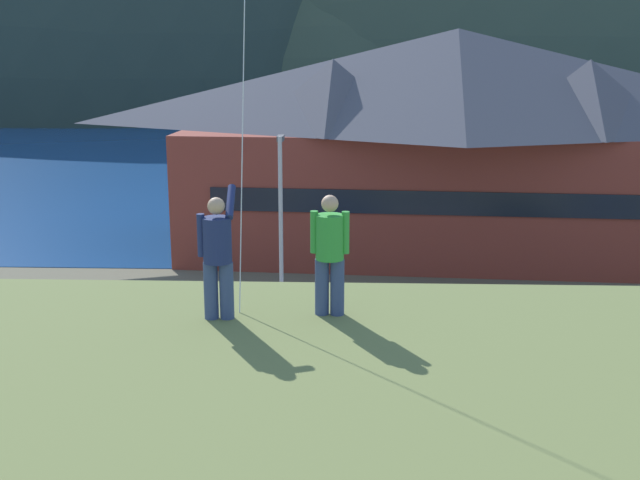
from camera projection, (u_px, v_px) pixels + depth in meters
ground_plane at (249, 460)px, 20.71m from camera, size 600.00×600.00×0.00m
parking_lot_pad at (268, 380)px, 25.55m from camera, size 40.00×20.00×0.10m
bay_water at (324, 154)px, 78.93m from camera, size 360.00×84.00×0.03m
far_hill_east_peak at (122, 107)px, 139.03m from camera, size 108.66×73.57×95.68m
far_hill_center_saddle at (461, 108)px, 137.00m from camera, size 133.88×68.28×64.35m
far_hill_far_shoulder at (615, 112)px, 128.84m from camera, size 148.72×58.74×84.32m
harbor_lodge at (454, 136)px, 40.59m from camera, size 29.56×13.97×11.38m
storage_shed_waterside at (347, 200)px, 44.41m from camera, size 6.41×4.36×4.13m
wharf_dock at (292, 193)px, 56.31m from camera, size 3.20×15.70×0.70m
moored_boat_wharfside at (246, 188)px, 56.01m from camera, size 2.37×5.84×2.16m
moored_boat_outer_mooring at (342, 184)px, 57.93m from camera, size 2.84×7.72×2.16m
moored_boat_inner_slip at (241, 193)px, 54.12m from camera, size 2.73×6.56×2.16m
parked_car_corner_spot at (448, 336)px, 26.51m from camera, size 4.20×2.06×1.82m
parked_car_lone_by_shed at (35, 323)px, 27.84m from camera, size 4.26×2.18×1.82m
parked_car_mid_row_center at (486, 412)px, 21.04m from camera, size 4.33×2.33×1.82m
parked_car_back_row_right at (592, 330)px, 27.10m from camera, size 4.29×2.23×1.82m
parked_car_mid_row_near at (198, 409)px, 21.22m from camera, size 4.30×2.26×1.82m
parked_car_back_row_left at (293, 342)px, 25.99m from camera, size 4.31×2.29×1.82m
parking_light_pole at (281, 217)px, 29.94m from camera, size 0.24×0.78×7.18m
person_kite_flyer at (218, 253)px, 10.99m from camera, size 0.51×0.67×1.86m
person_companion at (330, 251)px, 11.15m from camera, size 0.55×0.40×1.74m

